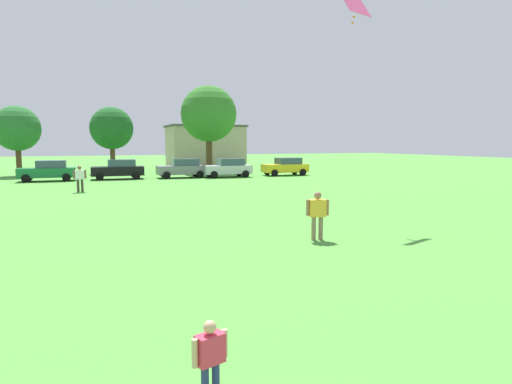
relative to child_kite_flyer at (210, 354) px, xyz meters
name	(u,v)px	position (x,y,z in m)	size (l,w,h in m)	color
ground_plane	(97,190)	(-0.99, 25.36, -0.61)	(160.00, 160.00, 0.00)	#4C9338
child_kite_flyer	(210,354)	(0.00, 0.00, 0.00)	(0.47, 0.29, 1.04)	navy
adult_bystander	(317,211)	(5.46, 7.27, 0.32)	(0.73, 0.41, 1.57)	#8C7259
bystander_near_trees	(80,176)	(-2.00, 24.59, 0.38)	(0.80, 0.32, 1.67)	#3F3833
kite	(355,6)	(8.69, 10.35, 7.86)	(1.51, 1.05, 1.17)	#F24C8C
parked_car_green_0	(48,171)	(-4.60, 33.94, 0.24)	(4.30, 2.02, 1.68)	#196B38
parked_car_black_1	(118,169)	(0.85, 33.89, 0.24)	(4.30, 2.02, 1.68)	black
parked_car_gray_2	(182,168)	(6.28, 33.49, 0.24)	(4.30, 2.02, 1.68)	slate
parked_car_silver_3	(228,168)	(10.25, 32.55, 0.24)	(4.30, 2.02, 1.68)	silver
parked_car_yellow_4	(286,166)	(16.09, 32.74, 0.24)	(4.30, 2.02, 1.68)	yellow
tree_left	(17,129)	(-7.68, 41.02, 3.80)	(4.20, 4.20, 6.54)	brown
tree_right	(112,128)	(0.78, 42.36, 3.96)	(4.35, 4.35, 6.77)	brown
tree_far_right	(209,114)	(10.17, 38.88, 5.41)	(5.73, 5.73, 8.93)	brown
house_left	(205,146)	(12.87, 51.45, 2.08)	(9.72, 7.29, 5.38)	tan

